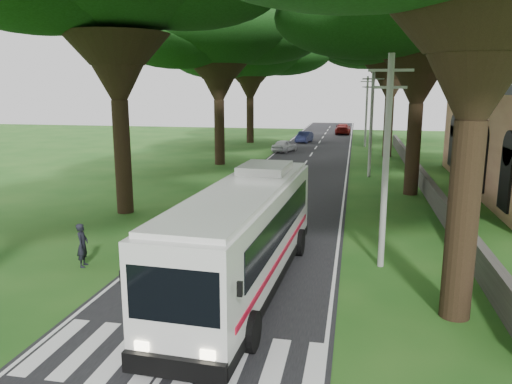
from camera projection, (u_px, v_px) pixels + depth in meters
The scene contains 17 objects.
ground at pixel (197, 324), 14.64m from camera, with size 140.00×140.00×0.00m, color #1A4B15.
road at pixel (296, 176), 38.63m from camera, with size 8.00×120.00×0.04m, color black.
crosswalk at pixel (173, 360), 12.72m from camera, with size 8.00×3.00×0.01m, color silver.
property_wall at pixel (419, 175), 35.83m from camera, with size 0.35×50.00×1.20m, color #383533.
pole_near at pixel (386, 159), 18.49m from camera, with size 1.60×0.24×8.00m.
pole_mid at pixel (371, 122), 37.68m from camera, with size 1.60×0.24×8.00m.
pole_far at pixel (366, 110), 56.87m from camera, with size 1.60×0.24×8.00m.
tree_l_midb at pixel (218, 31), 42.48m from camera, with size 14.71×14.71×14.72m.
tree_l_far at pixel (250, 50), 60.01m from camera, with size 16.04×16.04×14.65m.
tree_r_mida at pixel (423, 2), 29.88m from camera, with size 15.76×15.76×15.20m.
tree_r_midb at pixel (393, 35), 47.27m from camera, with size 12.55×12.55×14.53m.
tree_r_far at pixel (392, 42), 64.18m from camera, with size 16.21×16.21×16.01m.
coach_bus at pixel (245, 234), 16.93m from camera, with size 3.31×12.23×3.57m.
distant_car_a at pixel (284, 146), 53.04m from camera, with size 1.54×3.84×1.31m, color silver.
distant_car_b at pixel (304, 137), 62.28m from camera, with size 1.41×4.04×1.33m, color navy.
distant_car_c at pixel (343, 129), 73.23m from camera, with size 2.12×5.21×1.51m, color maroon.
pedestrian at pixel (83, 245), 19.16m from camera, with size 0.63×0.41×1.72m, color black.
Camera 1 is at (4.33, -12.93, 6.82)m, focal length 35.00 mm.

